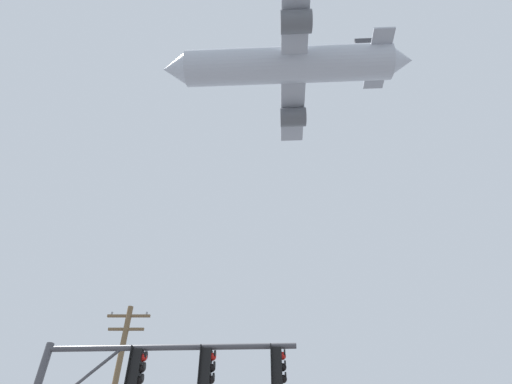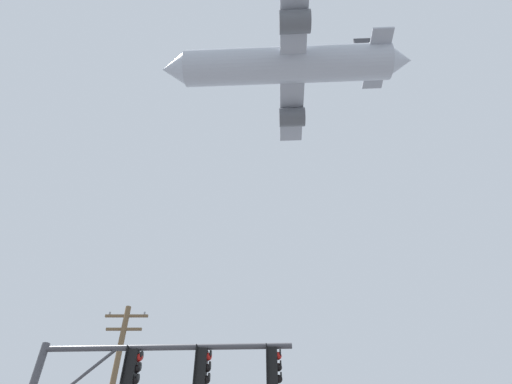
# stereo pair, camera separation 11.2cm
# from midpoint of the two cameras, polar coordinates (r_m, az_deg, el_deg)

# --- Properties ---
(airplane) EXTENTS (25.87, 19.99, 7.07)m
(airplane) POSITION_cam_midpoint_polar(r_m,az_deg,el_deg) (45.35, 4.11, 16.74)
(airplane) COLOR #B7BCC6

